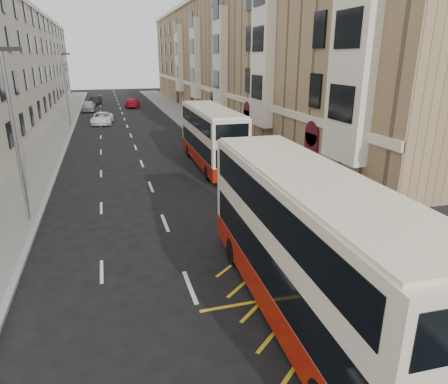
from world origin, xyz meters
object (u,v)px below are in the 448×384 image
object	(u,v)px
street_lamp_near	(15,128)
double_decker_front	(306,247)
pedestrian_far	(313,206)
car_dark	(95,101)
double_decker_rear	(211,137)
car_silver	(88,106)
car_red	(133,103)
white_van	(102,118)
street_lamp_far	(66,86)

from	to	relation	value
street_lamp_near	double_decker_front	world-z (taller)	street_lamp_near
pedestrian_far	car_dark	xyz separation A→B (m)	(-10.53, 56.66, -0.35)
double_decker_rear	car_silver	bearing A→B (deg)	106.20
car_red	car_silver	bearing A→B (deg)	36.88
street_lamp_near	white_van	world-z (taller)	street_lamp_near
double_decker_rear	pedestrian_far	xyz separation A→B (m)	(1.76, -12.25, -1.13)
pedestrian_far	street_lamp_near	bearing A→B (deg)	-10.63
street_lamp_near	white_van	bearing A→B (deg)	83.33
white_van	car_dark	size ratio (longest dim) A/B	1.17
street_lamp_near	car_silver	xyz separation A→B (m)	(1.68, 43.42, -3.86)
street_lamp_far	car_silver	bearing A→B (deg)	82.84
double_decker_front	car_dark	xyz separation A→B (m)	(-6.84, 62.84, -1.67)
street_lamp_far	double_decker_front	world-z (taller)	street_lamp_far
street_lamp_far	street_lamp_near	bearing A→B (deg)	-90.00
street_lamp_far	car_silver	size ratio (longest dim) A/B	1.75
double_decker_rear	car_red	world-z (taller)	double_decker_rear
pedestrian_far	white_van	distance (m)	36.19
double_decker_rear	white_van	size ratio (longest dim) A/B	2.15
street_lamp_far	white_van	xyz separation A→B (m)	(3.57, 0.55, -3.94)
car_dark	car_silver	bearing A→B (deg)	-84.64
double_decker_front	car_dark	size ratio (longest dim) A/B	2.75
street_lamp_near	double_decker_rear	world-z (taller)	street_lamp_near
street_lamp_near	street_lamp_far	xyz separation A→B (m)	(0.00, 30.00, 0.00)
white_van	car_red	bearing A→B (deg)	79.52
street_lamp_near	car_silver	distance (m)	43.62
double_decker_front	double_decker_rear	size ratio (longest dim) A/B	1.09
street_lamp_far	car_dark	xyz separation A→B (m)	(2.55, 22.29, -3.93)
double_decker_front	car_silver	xyz separation A→B (m)	(-7.71, 53.97, -1.59)
car_silver	street_lamp_near	bearing A→B (deg)	-88.97
car_silver	double_decker_rear	bearing A→B (deg)	-71.57
car_red	white_van	bearing A→B (deg)	83.25
pedestrian_far	car_silver	distance (m)	49.13
street_lamp_near	car_silver	size ratio (longest dim) A/B	1.75
street_lamp_near	street_lamp_far	world-z (taller)	same
street_lamp_near	car_silver	world-z (taller)	street_lamp_near
pedestrian_far	car_red	world-z (taller)	pedestrian_far
double_decker_front	car_red	xyz separation A→B (m)	(-1.00, 57.41, -1.67)
double_decker_front	car_red	size ratio (longest dim) A/B	2.43
double_decker_rear	car_silver	world-z (taller)	double_decker_rear
car_dark	car_red	world-z (taller)	same
double_decker_rear	pedestrian_far	world-z (taller)	double_decker_rear
pedestrian_far	car_dark	size ratio (longest dim) A/B	0.42
white_van	car_red	world-z (taller)	car_red
car_dark	car_red	distance (m)	7.97
white_van	car_red	xyz separation A→B (m)	(4.82, 16.32, 0.01)
street_lamp_near	white_van	size ratio (longest dim) A/B	1.60
white_van	street_lamp_far	bearing A→B (deg)	-165.35
street_lamp_far	car_dark	distance (m)	22.78
street_lamp_far	car_red	world-z (taller)	street_lamp_far
car_silver	pedestrian_far	bearing A→B (deg)	-73.34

